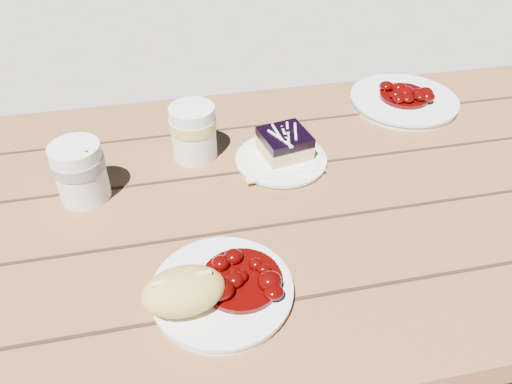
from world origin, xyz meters
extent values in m
cube|color=brown|center=(0.00, 0.00, 0.72)|extent=(2.00, 0.80, 0.05)
cube|color=brown|center=(0.88, 0.32, 0.35)|extent=(0.07, 0.07, 0.70)
cube|color=brown|center=(0.00, 0.65, 0.44)|extent=(1.80, 0.25, 0.04)
cube|color=brown|center=(0.80, 0.65, 0.21)|extent=(0.06, 0.06, 0.42)
cylinder|color=white|center=(-0.04, -0.21, 0.76)|extent=(0.20, 0.20, 0.02)
ellipsoid|color=#E0AE56|center=(-0.09, -0.23, 0.80)|extent=(0.12, 0.09, 0.06)
cylinder|color=white|center=(0.13, 0.10, 0.76)|extent=(0.18, 0.18, 0.01)
cube|color=#DDBF78|center=(0.14, 0.11, 0.77)|extent=(0.10, 0.10, 0.03)
cube|color=black|center=(0.14, 0.11, 0.80)|extent=(0.10, 0.10, 0.02)
cylinder|color=white|center=(-0.25, 0.07, 0.81)|extent=(0.09, 0.09, 0.11)
cylinder|color=white|center=(0.46, 0.27, 0.76)|extent=(0.24, 0.24, 0.02)
cylinder|color=white|center=(-0.04, 0.16, 0.81)|extent=(0.09, 0.09, 0.11)
camera|label=1|loc=(-0.09, -0.68, 1.34)|focal=35.00mm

